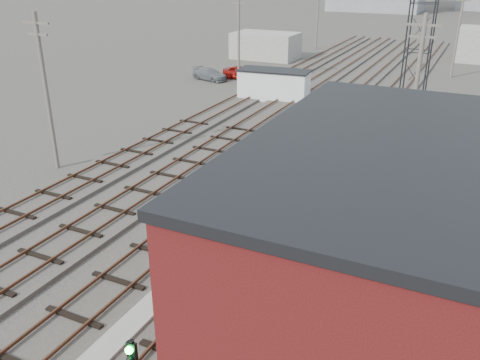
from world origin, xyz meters
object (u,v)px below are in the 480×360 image
Objects in this scene: car_red at (242,73)px; car_silver at (262,74)px; car_grey at (210,74)px; site_trailer at (274,84)px; switch_stand at (275,153)px.

car_silver is (2.03, 0.63, -0.08)m from car_red.
site_trailer is at bearing -100.71° from car_grey.
switch_stand is 0.34× the size of car_red.
car_red is 2.12m from car_silver.
site_trailer reaches higher than car_silver.
switch_stand is 0.22× the size of site_trailer.
car_red is 1.09× the size of car_silver.
switch_stand is 23.87m from car_silver.
car_grey is at bearing 96.85° from car_silver.
car_silver is at bearing -48.75° from car_grey.
car_red reaches higher than car_grey.
car_silver is at bearing 105.59° from switch_stand.
car_red reaches higher than car_silver.
site_trailer reaches higher than car_red.
site_trailer is 8.88m from car_red.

